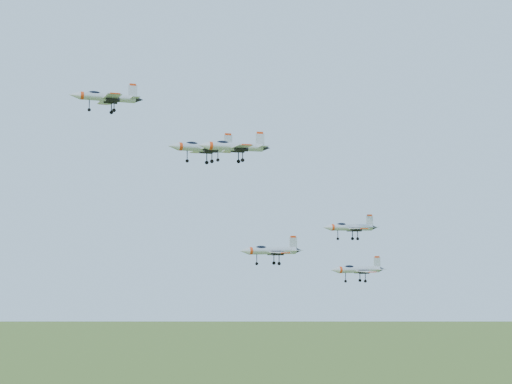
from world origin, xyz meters
name	(u,v)px	position (x,y,z in m)	size (l,w,h in m)	color
jet_lead	(106,97)	(-25.49, 14.59, 149.43)	(13.80, 11.34, 3.70)	#B3BAC1
jet_left_high	(203,148)	(-11.24, 1.03, 139.23)	(13.26, 10.92, 3.55)	#B3BAC1
jet_right_high	(234,146)	(-11.01, -13.05, 137.85)	(11.91, 9.87, 3.18)	#B3BAC1
jet_left_low	(270,250)	(5.19, 8.47, 120.97)	(13.26, 10.88, 3.55)	#B3BAC1
jet_right_low	(350,227)	(12.57, -8.61, 125.33)	(10.75, 8.89, 2.87)	#B3BAC1
jet_trail	(357,269)	(20.53, 1.93, 117.36)	(11.83, 9.76, 3.16)	#B3BAC1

